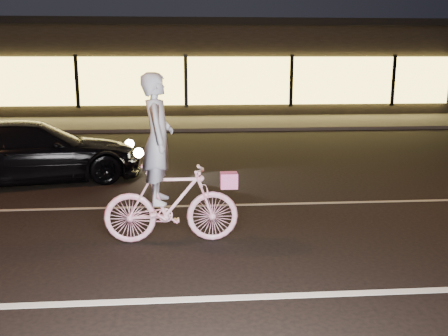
{
  "coord_description": "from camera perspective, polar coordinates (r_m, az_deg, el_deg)",
  "views": [
    {
      "loc": [
        -0.07,
        -6.5,
        2.58
      ],
      "look_at": [
        0.49,
        0.6,
        1.0
      ],
      "focal_mm": 40.0,
      "sensor_mm": 36.0,
      "label": 1
    }
  ],
  "objects": [
    {
      "name": "lane_stripe_near",
      "position": [
        5.63,
        -3.38,
        -14.74
      ],
      "size": [
        60.0,
        0.12,
        0.01
      ],
      "primitive_type": "cube",
      "color": "silver",
      "rests_on": "ground"
    },
    {
      "name": "sedan",
      "position": [
        11.2,
        -21.02,
        1.74
      ],
      "size": [
        4.76,
        2.91,
        1.29
      ],
      "rotation": [
        0.0,
        0.0,
        1.84
      ],
      "color": "black",
      "rests_on": "ground"
    },
    {
      "name": "cyclist",
      "position": [
        6.99,
        -6.46,
        -1.87
      ],
      "size": [
        1.9,
        0.65,
        2.39
      ],
      "rotation": [
        0.0,
        0.0,
        1.57
      ],
      "color": "#FF5498",
      "rests_on": "ground"
    },
    {
      "name": "sidewalk",
      "position": [
        19.66,
        -4.28,
        5.14
      ],
      "size": [
        30.0,
        4.0,
        0.12
      ],
      "primitive_type": "cube",
      "color": "#383533",
      "rests_on": "ground"
    },
    {
      "name": "lane_stripe_far",
      "position": [
        8.88,
        -3.86,
        -4.35
      ],
      "size": [
        60.0,
        0.1,
        0.01
      ],
      "primitive_type": "cube",
      "color": "gray",
      "rests_on": "ground"
    },
    {
      "name": "ground",
      "position": [
        6.99,
        -3.64,
        -9.14
      ],
      "size": [
        90.0,
        90.0,
        0.0
      ],
      "primitive_type": "plane",
      "color": "black",
      "rests_on": "ground"
    },
    {
      "name": "storefront",
      "position": [
        25.47,
        -4.44,
        11.53
      ],
      "size": [
        25.4,
        8.42,
        4.2
      ],
      "color": "black",
      "rests_on": "ground"
    }
  ]
}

